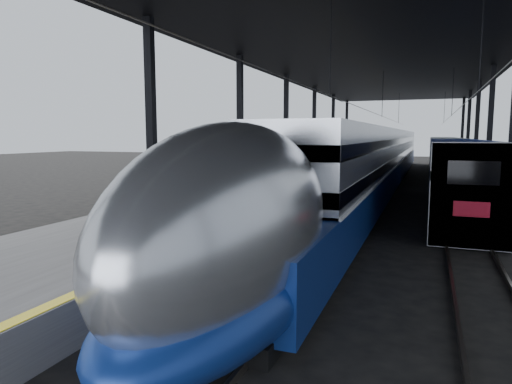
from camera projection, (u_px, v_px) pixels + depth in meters
The scene contains 8 objects.
ground at pixel (226, 271), 13.67m from camera, with size 160.00×160.00×0.00m, color black.
platform at pixel (296, 184), 33.40m from camera, with size 6.00×80.00×1.00m, color #4C4C4F.
yellow_strip at pixel (334, 178), 32.35m from camera, with size 0.30×80.00×0.01m, color yellow.
rails at pixel (410, 194), 30.64m from camera, with size 6.52×80.00×0.16m.
canopy at pixel (375, 59), 30.43m from camera, with size 18.00×75.00×9.47m.
tgv_train at pixel (379, 161), 34.63m from camera, with size 3.11×65.20×4.46m.
second_train at pixel (446, 159), 41.01m from camera, with size 2.76×56.05×3.80m.
child at pixel (141, 222), 13.46m from camera, with size 0.35×0.23×0.96m, color #462117.
Camera 1 is at (5.54, -12.10, 4.04)m, focal length 32.00 mm.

